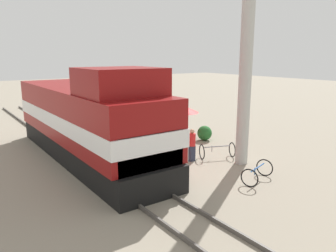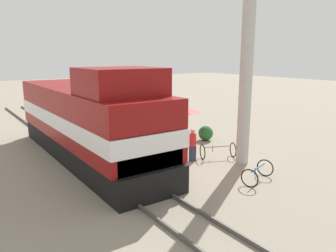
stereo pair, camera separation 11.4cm
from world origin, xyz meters
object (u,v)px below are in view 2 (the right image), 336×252
(vendor_umbrella, at_px, (182,108))
(bicycle, at_px, (218,151))
(utility_pole, at_px, (248,44))
(person_bystander, at_px, (193,144))
(locomotive, at_px, (89,121))
(bicycle_spare, at_px, (258,173))
(billboard_sign, at_px, (144,97))

(vendor_umbrella, relative_size, bicycle, 1.18)
(utility_pole, xyz_separation_m, person_bystander, (-1.75, 1.63, -4.76))
(locomotive, xyz_separation_m, bicycle_spare, (4.53, -6.74, -1.58))
(locomotive, distance_m, vendor_umbrella, 6.18)
(utility_pole, height_order, billboard_sign, utility_pole)
(locomotive, bearing_deg, vendor_umbrella, 5.04)
(billboard_sign, xyz_separation_m, bicycle, (1.27, -5.12, -2.30))
(locomotive, height_order, person_bystander, locomotive)
(locomotive, relative_size, bicycle, 6.90)
(person_bystander, bearing_deg, bicycle, -15.91)
(billboard_sign, bearing_deg, utility_pole, -75.16)
(vendor_umbrella, xyz_separation_m, billboard_sign, (-2.07, 1.07, 0.75))
(vendor_umbrella, distance_m, billboard_sign, 2.45)
(vendor_umbrella, distance_m, bicycle_spare, 7.62)
(person_bystander, relative_size, bicycle, 0.88)
(person_bystander, distance_m, bicycle_spare, 3.69)
(billboard_sign, bearing_deg, bicycle_spare, -86.96)
(vendor_umbrella, bearing_deg, person_bystander, -120.33)
(utility_pole, height_order, bicycle_spare, utility_pole)
(utility_pole, bearing_deg, vendor_umbrella, 85.80)
(vendor_umbrella, bearing_deg, utility_pole, -94.20)
(vendor_umbrella, bearing_deg, billboard_sign, 152.68)
(bicycle, bearing_deg, person_bystander, -84.18)
(locomotive, relative_size, utility_pole, 1.14)
(bicycle_spare, bearing_deg, person_bystander, 171.63)
(locomotive, distance_m, person_bystander, 5.20)
(utility_pole, bearing_deg, billboard_sign, 104.84)
(utility_pole, bearing_deg, bicycle, 108.31)
(utility_pole, xyz_separation_m, bicycle, (-0.41, 1.24, -5.24))
(bicycle, xyz_separation_m, bicycle_spare, (-0.83, -3.24, -0.01))
(utility_pole, relative_size, billboard_sign, 3.11)
(bicycle, bearing_deg, bicycle_spare, 7.33)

